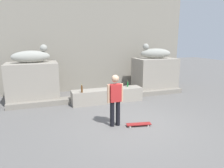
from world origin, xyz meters
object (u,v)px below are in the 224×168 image
(bottle_brown, at_px, (82,89))
(skateboard, at_px, (139,124))
(skater, at_px, (115,98))
(bottle_green, at_px, (128,84))
(statue_reclining_right, at_px, (155,53))
(statue_reclining_left, at_px, (32,56))

(bottle_brown, bearing_deg, skateboard, -62.26)
(skater, relative_size, bottle_green, 6.09)
(statue_reclining_right, bearing_deg, skater, 58.23)
(statue_reclining_right, bearing_deg, bottle_brown, 31.19)
(statue_reclining_right, bearing_deg, bottle_green, 40.97)
(bottle_green, bearing_deg, statue_reclining_right, 28.48)
(skater, bearing_deg, bottle_brown, 103.11)
(skater, bearing_deg, statue_reclining_right, 43.41)
(skateboard, xyz_separation_m, bottle_green, (0.85, 2.86, 0.65))
(skateboard, bearing_deg, statue_reclining_left, 139.52)
(skater, xyz_separation_m, bottle_green, (1.56, 2.58, -0.21))
(statue_reclining_left, relative_size, bottle_green, 6.04)
(skateboard, bearing_deg, bottle_brown, 128.39)
(bottle_green, bearing_deg, skater, -121.17)
(bottle_green, relative_size, bottle_brown, 0.83)
(statue_reclining_left, distance_m, bottle_green, 4.39)
(skater, height_order, bottle_green, skater)
(statue_reclining_right, relative_size, bottle_brown, 5.08)
(statue_reclining_left, relative_size, skater, 0.99)
(bottle_green, distance_m, bottle_brown, 2.21)
(skateboard, relative_size, bottle_brown, 2.49)
(skater, height_order, bottle_brown, skater)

